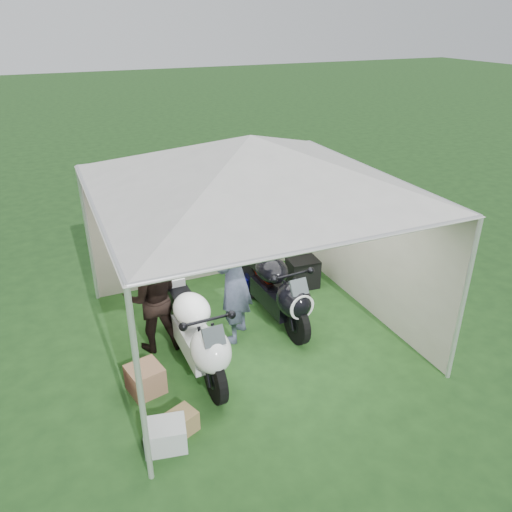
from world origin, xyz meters
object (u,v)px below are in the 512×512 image
object	(u,v)px
equipment_box	(303,273)
crate_0	(165,435)
crate_2	(147,383)
canopy_tent	(250,167)
motorcycle_black	(277,288)
paddock_stand	(250,284)
motorcycle_white	(197,332)
person_dark_jacket	(152,298)
crate_1	(145,379)
person_blue_jacket	(234,278)
crate_3	(179,424)

from	to	relation	value
equipment_box	crate_0	xyz separation A→B (m)	(-3.15, -2.62, -0.10)
crate_0	crate_2	size ratio (longest dim) A/B	1.48
canopy_tent	motorcycle_black	xyz separation A→B (m)	(0.49, 0.12, -1.99)
canopy_tent	paddock_stand	distance (m)	2.68
crate_0	equipment_box	bearing A→B (deg)	39.73
motorcycle_white	paddock_stand	size ratio (longest dim) A/B	5.05
motorcycle_black	equipment_box	bearing A→B (deg)	39.51
crate_2	crate_0	bearing A→B (deg)	-90.58
motorcycle_black	person_dark_jacket	xyz separation A→B (m)	(-1.88, 0.10, 0.23)
motorcycle_black	crate_1	bearing A→B (deg)	-162.74
person_blue_jacket	crate_1	xyz separation A→B (m)	(-1.49, -0.67, -0.81)
motorcycle_white	motorcycle_black	bearing A→B (deg)	22.59
person_dark_jacket	crate_0	xyz separation A→B (m)	(-0.35, -1.90, -0.66)
person_dark_jacket	crate_1	bearing A→B (deg)	77.40
motorcycle_white	crate_1	bearing A→B (deg)	-170.25
equipment_box	crate_3	world-z (taller)	equipment_box
motorcycle_black	crate_0	xyz separation A→B (m)	(-2.24, -1.80, -0.43)
person_blue_jacket	crate_3	world-z (taller)	person_blue_jacket
motorcycle_white	equipment_box	xyz separation A→B (m)	(2.40, 1.48, -0.34)
canopy_tent	motorcycle_white	size ratio (longest dim) A/B	2.58
paddock_stand	equipment_box	bearing A→B (deg)	-8.66
canopy_tent	person_blue_jacket	distance (m)	1.60
crate_0	crate_3	xyz separation A→B (m)	(0.20, 0.13, -0.02)
person_blue_jacket	crate_3	xyz separation A→B (m)	(-1.30, -1.53, -0.87)
canopy_tent	motorcycle_white	world-z (taller)	canopy_tent
motorcycle_black	person_dark_jacket	world-z (taller)	person_dark_jacket
motorcycle_black	crate_2	bearing A→B (deg)	-162.64
crate_2	person_dark_jacket	bearing A→B (deg)	69.20
equipment_box	crate_0	bearing A→B (deg)	-140.27
canopy_tent	crate_3	world-z (taller)	canopy_tent
crate_3	crate_0	bearing A→B (deg)	-145.80
crate_2	crate_3	xyz separation A→B (m)	(0.19, -0.86, 0.02)
canopy_tent	crate_3	distance (m)	3.28
person_blue_jacket	crate_1	distance (m)	1.83
person_blue_jacket	motorcycle_white	bearing A→B (deg)	-15.05
equipment_box	crate_2	bearing A→B (deg)	-152.67
paddock_stand	crate_1	size ratio (longest dim) A/B	1.06
motorcycle_black	person_blue_jacket	bearing A→B (deg)	-172.27
motorcycle_black	equipment_box	distance (m)	1.27
paddock_stand	person_dark_jacket	size ratio (longest dim) A/B	0.27
paddock_stand	crate_3	size ratio (longest dim) A/B	1.11
equipment_box	paddock_stand	bearing A→B (deg)	171.34
motorcycle_white	person_dark_jacket	world-z (taller)	person_dark_jacket
motorcycle_black	crate_0	size ratio (longest dim) A/B	4.62
person_blue_jacket	crate_3	size ratio (longest dim) A/B	5.11
paddock_stand	crate_3	distance (m)	3.30
person_dark_jacket	equipment_box	bearing A→B (deg)	-156.76
canopy_tent	person_dark_jacket	size ratio (longest dim) A/B	3.47
equipment_box	crate_1	xyz separation A→B (m)	(-3.15, -1.62, -0.08)
paddock_stand	person_dark_jacket	bearing A→B (deg)	-154.78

